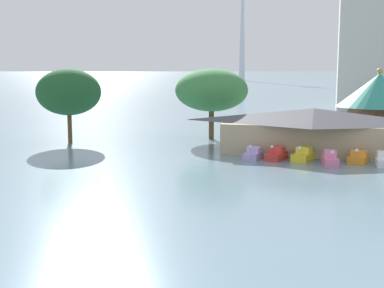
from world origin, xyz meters
TOP-DOWN VIEW (x-y plane):
  - ground_plane at (0.00, 0.00)m, footprint 2000.00×2000.00m
  - pedal_boat_lavender at (2.83, 33.90)m, footprint 1.92×2.73m
  - pedal_boat_red at (5.18, 33.93)m, footprint 2.21×3.09m
  - pedal_boat_yellow at (7.86, 34.00)m, footprint 2.31×3.27m
  - pedal_boat_pink at (10.48, 32.14)m, footprint 1.76×2.94m
  - pedal_boat_orange at (13.18, 34.07)m, footprint 2.20×2.66m
  - pedal_boat_white at (15.44, 32.83)m, footprint 1.42×2.44m
  - boathouse at (8.67, 39.18)m, footprint 20.79×8.98m
  - green_roof_pavilion at (16.00, 47.95)m, footprint 10.01×10.01m
  - shoreline_tree_tall_left at (-20.84, 39.69)m, footprint 7.91×7.91m
  - shoreline_tree_mid at (-4.62, 47.76)m, footprint 9.48×9.48m
  - distant_broadcast_tower at (-46.35, 334.19)m, footprint 7.54×7.54m

SIDE VIEW (x-z plane):
  - ground_plane at x=0.00m, z-range 0.00..0.00m
  - pedal_boat_lavender at x=2.83m, z-range -0.30..1.27m
  - pedal_boat_orange at x=13.18m, z-range -0.28..1.27m
  - pedal_boat_red at x=5.18m, z-range -0.28..1.35m
  - pedal_boat_white at x=15.44m, z-range -0.29..1.40m
  - pedal_boat_pink at x=10.48m, z-range -0.22..1.36m
  - pedal_boat_yellow at x=7.86m, z-range -0.25..1.39m
  - boathouse at x=8.67m, z-range 0.12..5.05m
  - green_roof_pavilion at x=16.00m, z-range 0.38..9.63m
  - shoreline_tree_tall_left at x=-20.84m, z-range 1.72..10.89m
  - shoreline_tree_mid at x=-4.62m, z-range 1.80..10.93m
  - distant_broadcast_tower at x=-46.35m, z-range -11.16..114.74m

